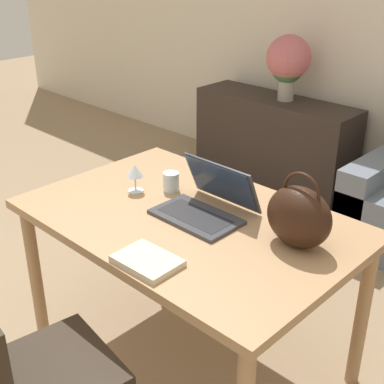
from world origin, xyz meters
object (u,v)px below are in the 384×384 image
at_px(chair, 30,372).
at_px(flower_vase, 288,62).
at_px(laptop, 208,200).
at_px(drinking_glass, 171,182).
at_px(handbag, 299,216).
at_px(wine_glass, 135,172).

relative_size(chair, flower_vase, 1.71).
bearing_deg(laptop, drinking_glass, 170.42).
distance_m(handbag, flower_vase, 2.32).
relative_size(chair, drinking_glass, 9.55).
bearing_deg(wine_glass, drinking_glass, 47.74).
height_order(wine_glass, handbag, handbag).
distance_m(laptop, drinking_glass, 0.28).
bearing_deg(chair, wine_glass, 123.16).
xyz_separation_m(laptop, wine_glass, (-0.39, -0.08, 0.04)).
xyz_separation_m(laptop, handbag, (0.43, 0.04, 0.07)).
relative_size(chair, handbag, 2.81).
distance_m(chair, wine_glass, 0.99).
relative_size(chair, laptop, 2.29).
xyz_separation_m(handbag, flower_vase, (-1.36, 1.88, 0.10)).
bearing_deg(flower_vase, drinking_glass, -70.64).
bearing_deg(handbag, laptop, -174.42).
bearing_deg(handbag, wine_glass, -171.76).
distance_m(chair, drinking_glass, 1.04).
distance_m(laptop, handbag, 0.43).
bearing_deg(handbag, chair, -114.50).
height_order(drinking_glass, flower_vase, flower_vase).
relative_size(drinking_glass, wine_glass, 0.67).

